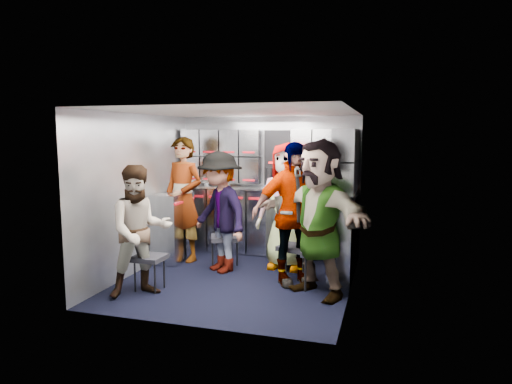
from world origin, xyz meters
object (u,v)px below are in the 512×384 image
(jump_seat_near_right, at_px, (320,254))
(attendant_arc_d, at_px, (292,214))
(jump_seat_mid_right, at_px, (295,249))
(attendant_standing, at_px, (183,199))
(attendant_arc_e, at_px, (319,218))
(jump_seat_near_left, at_px, (149,259))
(jump_seat_mid_left, at_px, (225,239))
(attendant_arc_a, at_px, (140,231))
(jump_seat_center, at_px, (290,233))
(attendant_arc_b, at_px, (220,212))
(attendant_arc_c, at_px, (287,206))

(jump_seat_near_right, xyz_separation_m, attendant_arc_d, (-0.37, 0.13, 0.44))
(jump_seat_mid_right, distance_m, attendant_arc_d, 0.52)
(jump_seat_near_right, relative_size, attendant_standing, 0.27)
(attendant_arc_e, bearing_deg, jump_seat_near_left, -132.70)
(jump_seat_mid_left, xyz_separation_m, jump_seat_mid_right, (1.02, -0.23, -0.01))
(attendant_standing, relative_size, attendant_arc_a, 1.20)
(jump_seat_center, bearing_deg, attendant_arc_b, -144.47)
(jump_seat_center, bearing_deg, jump_seat_mid_left, -153.63)
(attendant_arc_b, relative_size, attendant_arc_e, 0.90)
(attendant_arc_c, distance_m, attendant_arc_e, 1.11)
(attendant_arc_a, height_order, attendant_arc_e, attendant_arc_e)
(attendant_arc_c, bearing_deg, jump_seat_near_right, -47.10)
(jump_seat_center, height_order, jump_seat_mid_right, jump_seat_center)
(jump_seat_near_right, height_order, attendant_arc_b, attendant_arc_b)
(attendant_arc_b, distance_m, attendant_arc_e, 1.50)
(jump_seat_mid_right, relative_size, attendant_arc_d, 0.26)
(jump_seat_near_left, relative_size, jump_seat_near_right, 0.86)
(jump_seat_mid_left, distance_m, attendant_arc_e, 1.65)
(jump_seat_near_left, bearing_deg, attendant_arc_d, 24.55)
(jump_seat_mid_right, xyz_separation_m, attendant_arc_c, (-0.20, 0.46, 0.48))
(jump_seat_mid_right, relative_size, attendant_standing, 0.25)
(jump_seat_mid_left, xyz_separation_m, attendant_arc_d, (1.02, -0.41, 0.48))
(attendant_arc_c, bearing_deg, jump_seat_mid_left, -158.23)
(jump_seat_near_right, height_order, attendant_arc_d, attendant_arc_d)
(jump_seat_mid_left, relative_size, attendant_arc_e, 0.27)
(jump_seat_mid_left, bearing_deg, jump_seat_near_right, -21.12)
(jump_seat_mid_right, bearing_deg, jump_seat_near_left, -150.21)
(attendant_standing, bearing_deg, jump_seat_center, 23.50)
(jump_seat_mid_left, xyz_separation_m, attendant_arc_c, (0.82, 0.23, 0.47))
(jump_seat_near_right, height_order, attendant_standing, attendant_standing)
(jump_seat_mid_left, xyz_separation_m, jump_seat_near_right, (1.40, -0.54, 0.04))
(attendant_standing, height_order, attendant_arc_a, attendant_standing)
(jump_seat_near_left, xyz_separation_m, attendant_arc_d, (1.56, 0.71, 0.50))
(jump_seat_center, bearing_deg, attendant_arc_c, -90.00)
(jump_seat_mid_right, height_order, attendant_arc_a, attendant_arc_a)
(jump_seat_center, bearing_deg, jump_seat_near_left, -131.58)
(attendant_arc_d, bearing_deg, attendant_arc_a, 175.16)
(attendant_arc_a, relative_size, attendant_arc_e, 0.84)
(jump_seat_near_left, xyz_separation_m, jump_seat_mid_right, (1.56, 0.89, 0.01))
(jump_seat_near_left, distance_m, attendant_arc_a, 0.42)
(attendant_standing, height_order, attendant_arc_c, attendant_standing)
(attendant_standing, bearing_deg, jump_seat_mid_right, 1.67)
(attendant_arc_b, distance_m, attendant_arc_c, 0.92)
(attendant_standing, distance_m, attendant_arc_b, 0.80)
(jump_seat_mid_right, bearing_deg, attendant_standing, 166.42)
(jump_seat_mid_right, bearing_deg, attendant_arc_a, -145.47)
(jump_seat_mid_left, relative_size, jump_seat_near_right, 0.99)
(jump_seat_mid_right, bearing_deg, jump_seat_near_right, -39.69)
(attendant_arc_b, height_order, attendant_arc_e, attendant_arc_e)
(attendant_arc_a, relative_size, attendant_arc_d, 0.86)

